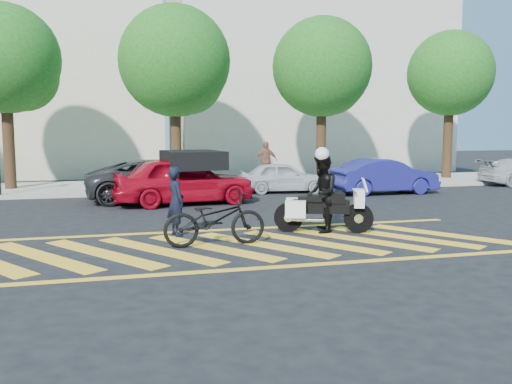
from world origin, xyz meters
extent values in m
plane|color=black|center=(0.00, 0.00, 0.00)|extent=(90.00, 90.00, 0.00)
cube|color=#9E998E|center=(0.00, 12.00, 0.07)|extent=(60.00, 5.00, 0.15)
cube|color=yellow|center=(-3.90, 0.00, 0.00)|extent=(2.43, 3.21, 0.01)
cube|color=yellow|center=(-2.80, 0.00, 0.00)|extent=(2.43, 3.21, 0.01)
cube|color=yellow|center=(-1.70, 0.00, 0.00)|extent=(2.43, 3.21, 0.01)
cube|color=yellow|center=(-0.60, 0.00, 0.00)|extent=(2.43, 3.21, 0.01)
cube|color=yellow|center=(0.50, 0.00, 0.00)|extent=(2.43, 3.21, 0.01)
cube|color=yellow|center=(1.60, 0.00, 0.00)|extent=(2.43, 3.21, 0.01)
cube|color=yellow|center=(2.70, 0.00, 0.00)|extent=(2.43, 3.21, 0.01)
cube|color=yellow|center=(3.80, 0.00, 0.00)|extent=(2.43, 3.21, 0.01)
cube|color=yellow|center=(4.90, 0.00, 0.00)|extent=(2.43, 3.21, 0.01)
cube|color=yellow|center=(0.00, -1.90, 0.00)|extent=(12.00, 0.20, 0.01)
cube|color=yellow|center=(0.00, 1.90, 0.00)|extent=(12.00, 0.20, 0.01)
cube|color=beige|center=(-8.00, 21.00, 5.00)|extent=(16.00, 8.00, 10.00)
cube|color=beige|center=(9.00, 21.00, 5.50)|extent=(16.00, 8.00, 11.00)
cylinder|color=black|center=(-6.50, 12.00, 2.00)|extent=(0.44, 0.44, 4.00)
sphere|color=#1C5416|center=(-6.50, 12.00, 5.16)|extent=(4.20, 4.20, 4.20)
sphere|color=#1C5416|center=(-5.90, 12.30, 4.53)|extent=(2.73, 2.73, 2.73)
cylinder|color=black|center=(0.00, 12.00, 2.00)|extent=(0.44, 0.44, 4.00)
sphere|color=#1C5416|center=(0.00, 12.00, 5.26)|extent=(4.60, 4.60, 4.60)
sphere|color=#1C5416|center=(0.60, 12.30, 4.58)|extent=(2.99, 2.99, 2.99)
cylinder|color=black|center=(6.50, 12.00, 2.00)|extent=(0.44, 0.44, 4.00)
sphere|color=#1C5416|center=(6.50, 12.00, 5.21)|extent=(4.40, 4.40, 4.40)
sphere|color=#1C5416|center=(7.10, 12.30, 4.55)|extent=(2.86, 2.86, 2.86)
cylinder|color=black|center=(13.00, 12.00, 2.00)|extent=(0.44, 0.44, 4.00)
sphere|color=#1C5416|center=(13.00, 12.00, 5.10)|extent=(4.00, 4.00, 4.00)
sphere|color=#1C5416|center=(13.60, 12.30, 4.50)|extent=(2.60, 2.60, 2.60)
imported|color=black|center=(-1.18, 1.48, 0.80)|extent=(0.52, 0.66, 1.60)
imported|color=black|center=(-0.51, 0.16, 0.57)|extent=(2.20, 0.85, 1.14)
cylinder|color=black|center=(1.49, 1.29, 0.35)|extent=(0.71, 0.38, 0.70)
cylinder|color=silver|center=(1.49, 1.29, 0.35)|extent=(0.26, 0.23, 0.21)
cylinder|color=black|center=(3.04, 0.72, 0.35)|extent=(0.71, 0.38, 0.70)
cylinder|color=silver|center=(3.04, 0.72, 0.35)|extent=(0.26, 0.23, 0.21)
cube|color=black|center=(2.21, 1.03, 0.62)|extent=(1.34, 0.72, 0.32)
cube|color=black|center=(2.51, 0.92, 0.83)|extent=(0.56, 0.46, 0.23)
cube|color=black|center=(1.97, 1.12, 0.81)|extent=(0.67, 0.54, 0.13)
cube|color=silver|center=(3.04, 0.72, 0.83)|extent=(0.37, 0.50, 0.42)
cube|color=silver|center=(1.74, 1.49, 0.58)|extent=(0.51, 0.34, 0.40)
cube|color=silver|center=(1.55, 0.98, 0.58)|extent=(0.51, 0.34, 0.40)
imported|color=black|center=(2.21, 1.01, 0.94)|extent=(0.98, 1.10, 1.87)
imported|color=#A70719|center=(-0.35, 6.80, 0.79)|extent=(4.81, 2.39, 1.58)
imported|color=black|center=(-0.98, 7.91, 0.71)|extent=(5.20, 2.54, 1.42)
imported|color=#BDBDC1|center=(3.85, 9.20, 0.60)|extent=(3.65, 1.85, 1.19)
imported|color=navy|center=(7.46, 7.80, 0.67)|extent=(4.13, 1.59, 1.34)
imported|color=brown|center=(4.26, 13.10, 1.03)|extent=(1.04, 0.45, 1.76)
camera|label=1|loc=(-2.51, -10.92, 2.43)|focal=38.00mm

